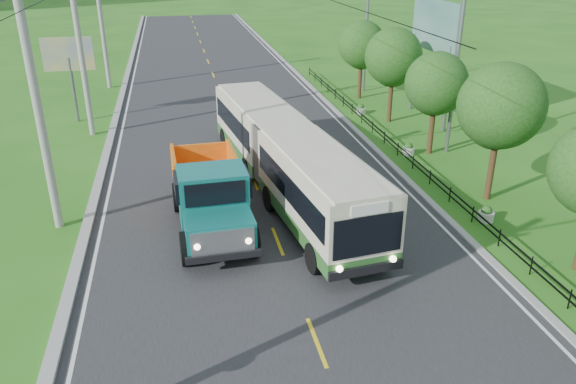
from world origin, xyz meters
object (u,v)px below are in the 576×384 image
object	(u,v)px
planter_mid	(408,149)
tree_back	(362,47)
streetlight_mid	(454,61)
planter_far	(361,110)
pole_mid	(81,47)
tree_fifth	(393,60)
dump_truck	(210,191)
billboard_right	(434,34)
billboard_left	(69,60)
streetlight_far	(365,25)
tree_fourth	(436,86)
tree_third	(500,110)
planter_near	(486,215)
pole_far	(102,20)
bus	(285,153)
pole_near	(38,101)

from	to	relation	value
planter_mid	tree_back	bearing A→B (deg)	84.09
streetlight_mid	planter_far	bearing A→B (deg)	104.32
pole_mid	tree_fifth	xyz separation A→B (m)	(18.12, -0.86, -1.24)
streetlight_mid	dump_truck	distance (m)	14.88
billboard_right	billboard_left	bearing A→B (deg)	169.60
streetlight_far	planter_far	xyz separation A→B (m)	(-2.04, -6.00, -4.62)
tree_back	streetlight_far	distance (m)	2.37
planter_mid	billboard_right	distance (m)	8.68
tree_fourth	tree_third	bearing A→B (deg)	-90.00
billboard_left	planter_near	bearing A→B (deg)	-44.84
billboard_right	planter_mid	bearing A→B (deg)	-121.66
tree_fourth	dump_truck	distance (m)	14.03
pole_far	streetlight_far	bearing A→B (deg)	-14.81
billboard_left	bus	world-z (taller)	billboard_left
tree_fifth	pole_near	bearing A→B (deg)	-148.41
tree_fifth	dump_truck	world-z (taller)	tree_fifth
tree_back	billboard_right	size ratio (longest dim) A/B	0.75
tree_fifth	bus	bearing A→B (deg)	-131.63
tree_fourth	billboard_right	size ratio (longest dim) A/B	0.74
planter_mid	bus	xyz separation A→B (m)	(-7.41, -3.61, 1.61)
pole_near	planter_far	bearing A→B (deg)	37.63
pole_mid	tree_third	bearing A→B (deg)	-35.36
pole_near	tree_back	size ratio (longest dim) A/B	1.82
pole_near	planter_far	xyz separation A→B (m)	(16.86, 13.00, -4.81)
planter_near	bus	bearing A→B (deg)	149.38
pole_mid	tree_back	bearing A→B (deg)	15.84
pole_far	billboard_right	xyz separation A→B (m)	(20.56, -13.00, 0.25)
planter_mid	dump_truck	bearing A→B (deg)	-149.20
streetlight_far	planter_far	bearing A→B (deg)	-108.80
planter_mid	billboard_left	xyz separation A→B (m)	(-18.10, 10.00, 3.58)
tree_back	planter_mid	xyz separation A→B (m)	(-1.26, -12.14, -3.37)
tree_back	tree_fourth	bearing A→B (deg)	-90.00
pole_near	streetlight_far	xyz separation A→B (m)	(18.90, 19.00, -0.19)
tree_fourth	streetlight_far	xyz separation A→B (m)	(0.79, 13.86, 1.32)
billboard_left	dump_truck	distance (m)	18.14
planter_near	bus	distance (m)	8.76
pole_mid	bus	world-z (taller)	pole_mid
planter_far	billboard_right	xyz separation A→B (m)	(3.70, -2.00, 5.06)
pole_mid	streetlight_far	size ratio (longest dim) A/B	1.10
streetlight_far	dump_truck	xyz separation A→B (m)	(-12.98, -20.52, -3.26)
planter_near	pole_mid	bearing A→B (deg)	138.35
streetlight_far	billboard_left	xyz separation A→B (m)	(-20.14, -4.00, -1.04)
pole_far	dump_truck	xyz separation A→B (m)	(5.93, -25.52, -3.45)
bus	billboard_right	bearing A→B (deg)	33.70
pole_far	streetlight_far	xyz separation A→B (m)	(18.90, -5.00, -0.19)
planter_far	billboard_right	bearing A→B (deg)	-28.39
pole_mid	dump_truck	world-z (taller)	pole_mid
pole_near	billboard_right	world-z (taller)	pole_near
tree_fourth	pole_near	bearing A→B (deg)	-164.16
streetlight_far	dump_truck	world-z (taller)	streetlight_far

